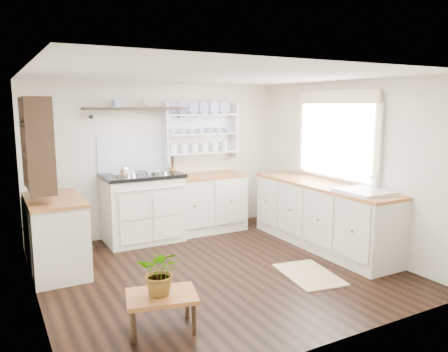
{
  "coord_description": "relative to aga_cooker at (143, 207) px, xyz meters",
  "views": [
    {
      "loc": [
        -2.34,
        -4.44,
        1.97
      ],
      "look_at": [
        0.22,
        0.25,
        1.1
      ],
      "focal_mm": 35.0,
      "sensor_mm": 36.0,
      "label": 1
    }
  ],
  "objects": [
    {
      "name": "belfast_sink",
      "position": [
        2.11,
        -2.22,
        0.3
      ],
      "size": [
        0.55,
        0.6,
        0.45
      ],
      "color": "white",
      "rests_on": "right_cabinets"
    },
    {
      "name": "left_shelving",
      "position": [
        -1.43,
        -0.67,
        1.05
      ],
      "size": [
        0.28,
        0.8,
        1.05
      ],
      "primitive_type": "cube",
      "color": "black",
      "rests_on": "wall_left"
    },
    {
      "name": "ceiling",
      "position": [
        0.41,
        -1.57,
        1.8
      ],
      "size": [
        4.0,
        3.8,
        0.01
      ],
      "primitive_type": "cube",
      "color": "white",
      "rests_on": "wall_back"
    },
    {
      "name": "left_cabinets",
      "position": [
        -1.29,
        -0.67,
        -0.04
      ],
      "size": [
        0.62,
        1.13,
        0.9
      ],
      "color": "beige",
      "rests_on": "floor"
    },
    {
      "name": "wall_left",
      "position": [
        -1.59,
        -1.57,
        0.65
      ],
      "size": [
        0.02,
        3.8,
        2.3
      ],
      "primitive_type": "cube",
      "color": "silver",
      "rests_on": "ground"
    },
    {
      "name": "window",
      "position": [
        2.36,
        -1.42,
        1.06
      ],
      "size": [
        0.08,
        1.55,
        1.22
      ],
      "color": "white",
      "rests_on": "wall_right"
    },
    {
      "name": "right_cabinets",
      "position": [
        2.11,
        -1.47,
        -0.04
      ],
      "size": [
        0.62,
        2.43,
        0.9
      ],
      "color": "beige",
      "rests_on": "floor"
    },
    {
      "name": "wall_right",
      "position": [
        2.41,
        -1.57,
        0.65
      ],
      "size": [
        0.02,
        3.8,
        2.3
      ],
      "primitive_type": "cube",
      "color": "silver",
      "rests_on": "ground"
    },
    {
      "name": "utensil_crock",
      "position": [
        0.52,
        0.11,
        0.47
      ],
      "size": [
        0.11,
        0.11,
        0.12
      ],
      "primitive_type": "cylinder",
      "color": "brown",
      "rests_on": "back_cabinets"
    },
    {
      "name": "plate_rack",
      "position": [
        1.06,
        0.29,
        1.05
      ],
      "size": [
        1.2,
        0.22,
        0.9
      ],
      "color": "white",
      "rests_on": "wall_back"
    },
    {
      "name": "floor",
      "position": [
        0.41,
        -1.57,
        -0.5
      ],
      "size": [
        4.0,
        3.8,
        0.01
      ],
      "primitive_type": "cube",
      "color": "black",
      "rests_on": "ground"
    },
    {
      "name": "back_cabinets",
      "position": [
        1.01,
        0.03,
        -0.04
      ],
      "size": [
        1.27,
        0.63,
        0.9
      ],
      "color": "beige",
      "rests_on": "floor"
    },
    {
      "name": "wall_back",
      "position": [
        0.41,
        0.33,
        0.65
      ],
      "size": [
        4.0,
        0.02,
        2.3
      ],
      "primitive_type": "cube",
      "color": "silver",
      "rests_on": "ground"
    },
    {
      "name": "center_table",
      "position": [
        -0.68,
        -2.58,
        -0.22
      ],
      "size": [
        0.69,
        0.57,
        0.33
      ],
      "rotation": [
        0.0,
        0.0,
        -0.24
      ],
      "color": "brown",
      "rests_on": "floor"
    },
    {
      "name": "kettle",
      "position": [
        -0.28,
        -0.12,
        0.53
      ],
      "size": [
        0.17,
        0.17,
        0.21
      ],
      "primitive_type": null,
      "color": "silver",
      "rests_on": "aga_cooker"
    },
    {
      "name": "floor_rug",
      "position": [
        1.27,
        -2.23,
        -0.5
      ],
      "size": [
        0.68,
        0.93,
        0.02
      ],
      "primitive_type": "cube",
      "rotation": [
        0.0,
        0.0,
        -0.16
      ],
      "color": "tan",
      "rests_on": "floor"
    },
    {
      "name": "high_shelf",
      "position": [
        0.01,
        0.21,
        1.4
      ],
      "size": [
        1.5,
        0.29,
        0.16
      ],
      "color": "black",
      "rests_on": "wall_back"
    },
    {
      "name": "aga_cooker",
      "position": [
        0.0,
        0.0,
        0.0
      ],
      "size": [
        1.11,
        0.77,
        1.02
      ],
      "color": "silver",
      "rests_on": "floor"
    },
    {
      "name": "potted_plant",
      "position": [
        -0.68,
        -2.58,
        0.03
      ],
      "size": [
        0.49,
        0.48,
        0.42
      ],
      "primitive_type": "imported",
      "rotation": [
        0.0,
        0.0,
        -0.59
      ],
      "color": "#3F7233",
      "rests_on": "center_table"
    }
  ]
}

